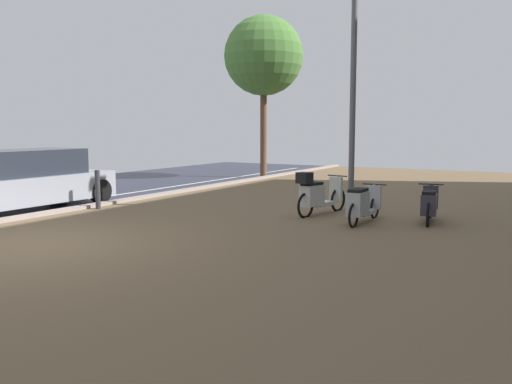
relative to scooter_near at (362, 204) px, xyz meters
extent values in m
cube|color=brown|center=(0.69, -4.79, -0.42)|extent=(14.40, 40.00, 0.05)
torus|color=black|center=(-0.01, -0.46, -0.17)|extent=(0.06, 0.51, 0.51)
torus|color=black|center=(0.01, 0.84, -0.17)|extent=(0.06, 0.51, 0.51)
cube|color=#ACAFB2|center=(0.00, 0.19, -0.19)|extent=(0.29, 0.73, 0.08)
cube|color=#ACAFB2|center=(0.00, -0.22, 0.05)|extent=(0.31, 0.57, 0.47)
cube|color=black|center=(0.00, -0.22, 0.31)|extent=(0.27, 0.52, 0.06)
cylinder|color=#ACAFB2|center=(0.01, 0.81, 0.09)|extent=(0.07, 0.12, 0.51)
cube|color=#ACAFB2|center=(0.01, 0.74, 0.06)|extent=(0.32, 0.08, 0.50)
cylinder|color=black|center=(0.01, 0.79, 0.34)|extent=(0.52, 0.03, 0.03)
torus|color=black|center=(1.24, 0.35, -0.17)|extent=(0.14, 0.51, 0.51)
torus|color=black|center=(1.04, 1.49, -0.17)|extent=(0.14, 0.51, 0.51)
cube|color=#36343F|center=(1.14, 0.92, -0.19)|extent=(0.39, 0.69, 0.08)
cube|color=#36343F|center=(1.21, 0.55, 0.02)|extent=(0.39, 0.56, 0.42)
cube|color=black|center=(1.21, 0.55, 0.26)|extent=(0.34, 0.50, 0.06)
cylinder|color=#36343F|center=(1.04, 1.47, 0.08)|extent=(0.09, 0.13, 0.51)
cube|color=#36343F|center=(1.06, 1.39, 0.06)|extent=(0.33, 0.13, 0.50)
cylinder|color=black|center=(1.05, 1.44, 0.33)|extent=(0.52, 0.12, 0.03)
torus|color=black|center=(-1.32, 0.16, -0.14)|extent=(0.17, 0.57, 0.57)
torus|color=black|center=(-1.06, 1.42, -0.14)|extent=(0.17, 0.57, 0.57)
cube|color=silver|center=(-1.19, 0.79, -0.16)|extent=(0.42, 0.76, 0.08)
cube|color=silver|center=(-1.27, 0.39, 0.06)|extent=(0.41, 0.62, 0.45)
cube|color=black|center=(-1.27, 0.39, 0.32)|extent=(0.36, 0.56, 0.06)
cylinder|color=silver|center=(-1.07, 1.40, 0.15)|extent=(0.09, 0.13, 0.57)
cube|color=silver|center=(-1.08, 1.33, 0.12)|extent=(0.33, 0.14, 0.57)
cylinder|color=black|center=(-1.07, 1.37, 0.43)|extent=(0.52, 0.13, 0.03)
cube|color=black|center=(-1.33, 0.11, 0.47)|extent=(0.33, 0.33, 0.24)
cube|color=#9FA4B0|center=(-7.64, -2.14, 0.10)|extent=(1.68, 4.48, 0.64)
cube|color=#282D38|center=(-7.64, -2.03, 0.72)|extent=(1.41, 2.67, 0.61)
cylinder|color=black|center=(-8.44, -0.42, -0.09)|extent=(0.20, 0.62, 0.62)
cylinder|color=black|center=(-6.84, -0.42, -0.09)|extent=(0.20, 0.62, 0.62)
cylinder|color=slate|center=(-0.90, 1.83, 2.34)|extent=(0.14, 0.14, 5.47)
cylinder|color=brown|center=(-6.78, 8.15, 1.40)|extent=(0.25, 0.25, 3.60)
sphere|color=#508238|center=(-6.78, 8.15, 4.26)|extent=(3.03, 3.03, 3.03)
cylinder|color=#38383D|center=(-6.16, -1.17, 0.07)|extent=(0.12, 0.12, 0.93)
camera|label=1|loc=(3.63, -10.68, 1.57)|focal=38.76mm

